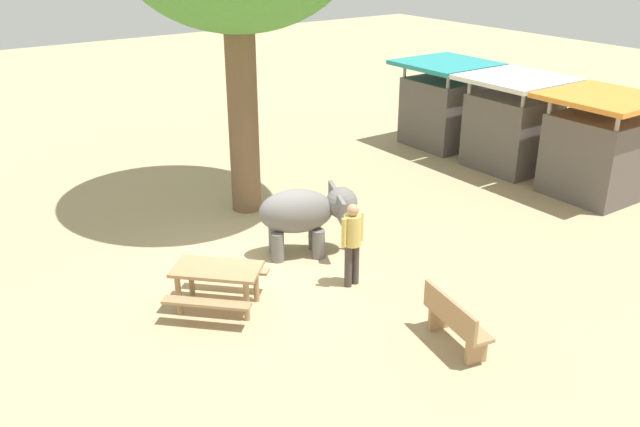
# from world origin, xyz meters

# --- Properties ---
(ground_plane) EXTENTS (60.00, 60.00, 0.00)m
(ground_plane) POSITION_xyz_m (0.00, 0.00, 0.00)
(ground_plane) COLOR tan
(elephant) EXTENTS (1.64, 2.00, 1.41)m
(elephant) POSITION_xyz_m (-0.04, 1.12, 0.90)
(elephant) COLOR slate
(elephant) RESTS_ON ground_plane
(person_handler) EXTENTS (0.32, 0.51, 1.62)m
(person_handler) POSITION_xyz_m (1.51, 1.07, 0.95)
(person_handler) COLOR #3F3833
(person_handler) RESTS_ON ground_plane
(wooden_bench) EXTENTS (1.45, 0.68, 0.88)m
(wooden_bench) POSITION_xyz_m (4.04, 1.15, 0.47)
(wooden_bench) COLOR #9E7A51
(wooden_bench) RESTS_ON ground_plane
(picnic_table_near) EXTENTS (2.11, 2.11, 0.78)m
(picnic_table_near) POSITION_xyz_m (0.82, -1.33, 0.59)
(picnic_table_near) COLOR #9E7A51
(picnic_table_near) RESTS_ON ground_plane
(market_stall_teal) EXTENTS (2.50, 2.50, 2.52)m
(market_stall_teal) POSITION_xyz_m (-3.90, 8.70, 1.14)
(market_stall_teal) COLOR #59514C
(market_stall_teal) RESTS_ON ground_plane
(market_stall_white) EXTENTS (2.50, 2.50, 2.52)m
(market_stall_white) POSITION_xyz_m (-1.30, 8.70, 1.14)
(market_stall_white) COLOR #59514C
(market_stall_white) RESTS_ON ground_plane
(market_stall_orange) EXTENTS (2.50, 2.50, 2.52)m
(market_stall_orange) POSITION_xyz_m (1.30, 8.70, 1.14)
(market_stall_orange) COLOR #59514C
(market_stall_orange) RESTS_ON ground_plane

